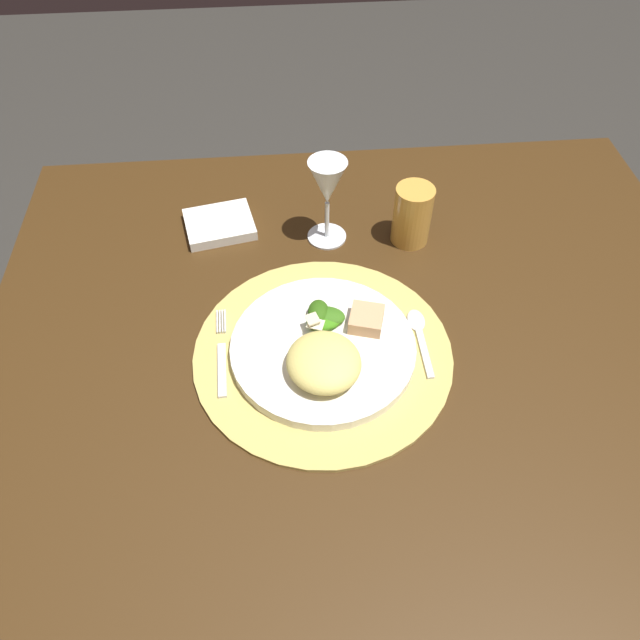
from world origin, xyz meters
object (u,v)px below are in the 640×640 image
(napkin, at_px, (220,224))
(wine_glass, at_px, (327,187))
(spoon, at_px, (419,331))
(amber_tumbler, at_px, (412,215))
(dining_table, at_px, (362,379))
(dinner_plate, at_px, (323,348))
(fork, at_px, (222,356))

(napkin, height_order, wine_glass, wine_glass)
(spoon, distance_m, amber_tumbler, 0.22)
(spoon, bearing_deg, amber_tumbler, 83.28)
(dining_table, xyz_separation_m, dinner_plate, (-0.07, -0.02, 0.12))
(dinner_plate, distance_m, fork, 0.15)
(dining_table, distance_m, amber_tumbler, 0.29)
(fork, height_order, amber_tumbler, amber_tumbler)
(napkin, xyz_separation_m, amber_tumbler, (0.33, -0.06, 0.04))
(spoon, bearing_deg, dinner_plate, -170.24)
(spoon, bearing_deg, fork, -175.64)
(dinner_plate, bearing_deg, amber_tumbler, 54.27)
(dinner_plate, xyz_separation_m, napkin, (-0.16, 0.30, -0.01))
(dining_table, xyz_separation_m, spoon, (0.08, 0.00, 0.11))
(dining_table, height_order, dinner_plate, dinner_plate)
(dinner_plate, distance_m, spoon, 0.15)
(dining_table, height_order, napkin, napkin)
(fork, bearing_deg, spoon, 4.36)
(wine_glass, bearing_deg, spoon, -63.05)
(fork, relative_size, amber_tumbler, 1.52)
(amber_tumbler, bearing_deg, dining_table, -115.71)
(fork, relative_size, spoon, 1.23)
(dinner_plate, distance_m, amber_tumbler, 0.30)
(napkin, height_order, amber_tumbler, amber_tumbler)
(dining_table, height_order, spoon, spoon)
(napkin, bearing_deg, spoon, -41.65)
(dining_table, distance_m, napkin, 0.38)
(wine_glass, bearing_deg, amber_tumbler, -6.47)
(dining_table, relative_size, napkin, 9.93)
(wine_glass, relative_size, amber_tumbler, 1.47)
(fork, height_order, wine_glass, wine_glass)
(dining_table, xyz_separation_m, wine_glass, (-0.04, 0.24, 0.21))
(fork, xyz_separation_m, wine_glass, (0.18, 0.26, 0.10))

